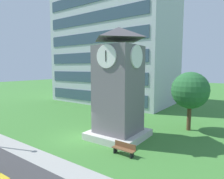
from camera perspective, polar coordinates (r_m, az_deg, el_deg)
ground_plane at (r=18.42m, az=-10.05°, el=-13.91°), size 160.00×160.00×0.00m
kerb_strip at (r=15.97m, az=-21.36°, el=-17.50°), size 120.00×1.60×0.01m
office_building at (r=37.90m, az=0.80°, el=13.68°), size 21.52×12.60×22.40m
clock_tower at (r=17.46m, az=1.90°, el=-0.12°), size 4.68×4.68×9.85m
park_bench at (r=14.94m, az=3.50°, el=-16.85°), size 1.81×0.53×0.88m
tree_streetside at (r=21.12m, az=21.82°, el=-0.27°), size 3.70×3.70×5.96m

